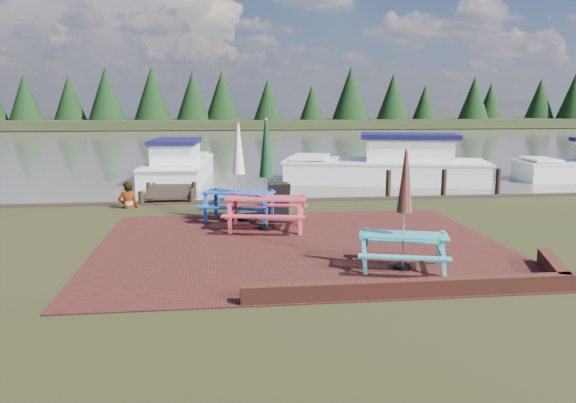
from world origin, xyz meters
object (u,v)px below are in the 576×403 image
(boat_jetty, at_px, (179,167))
(person, at_px, (127,182))
(jetty, at_px, (176,182))
(chalkboard, at_px, (279,200))
(picnic_table_teal, at_px, (404,229))
(picnic_table_blue, at_px, (239,187))
(picnic_table_red, at_px, (266,192))
(boat_near, at_px, (389,167))

(boat_jetty, distance_m, person, 7.58)
(jetty, bearing_deg, chalkboard, -64.48)
(boat_jetty, bearing_deg, picnic_table_teal, -66.38)
(picnic_table_blue, relative_size, boat_jetty, 0.36)
(person, bearing_deg, picnic_table_teal, 121.27)
(picnic_table_teal, relative_size, picnic_table_blue, 0.88)
(picnic_table_blue, bearing_deg, jetty, 127.17)
(chalkboard, height_order, boat_jetty, boat_jetty)
(picnic_table_red, distance_m, chalkboard, 1.73)
(picnic_table_red, height_order, chalkboard, picnic_table_red)
(picnic_table_red, relative_size, jetty, 0.30)
(picnic_table_teal, distance_m, chalkboard, 5.66)
(picnic_table_red, distance_m, person, 5.27)
(picnic_table_blue, xyz_separation_m, jetty, (-2.23, 7.33, -0.80))
(picnic_table_blue, relative_size, boat_near, 0.29)
(picnic_table_teal, relative_size, picnic_table_red, 0.83)
(boat_jetty, bearing_deg, boat_near, -6.28)
(picnic_table_teal, distance_m, person, 9.56)
(picnic_table_red, bearing_deg, boat_near, 68.54)
(boat_jetty, xyz_separation_m, person, (-1.02, -7.50, 0.41))
(picnic_table_blue, relative_size, chalkboard, 2.72)
(jetty, distance_m, person, 5.26)
(picnic_table_red, bearing_deg, chalkboard, 84.81)
(person, bearing_deg, chalkboard, 147.29)
(picnic_table_red, bearing_deg, picnic_table_blue, 128.43)
(jetty, relative_size, person, 5.52)
(picnic_table_teal, distance_m, picnic_table_blue, 5.82)
(picnic_table_blue, distance_m, jetty, 7.71)
(picnic_table_red, xyz_separation_m, jetty, (-2.87, 8.59, -0.86))
(picnic_table_blue, xyz_separation_m, boat_near, (6.68, 8.09, -0.43))
(chalkboard, relative_size, boat_jetty, 0.13)
(picnic_table_teal, xyz_separation_m, jetty, (-5.16, 12.35, -0.69))
(picnic_table_blue, distance_m, boat_near, 10.50)
(chalkboard, distance_m, person, 4.82)
(boat_jetty, height_order, person, boat_jetty)
(boat_jetty, height_order, boat_near, boat_near)
(picnic_table_blue, xyz_separation_m, chalkboard, (1.12, 0.33, -0.42))
(boat_near, distance_m, person, 11.57)
(boat_near, relative_size, person, 5.46)
(chalkboard, bearing_deg, person, 143.43)
(picnic_table_red, relative_size, boat_jetty, 0.38)
(picnic_table_teal, relative_size, chalkboard, 2.40)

